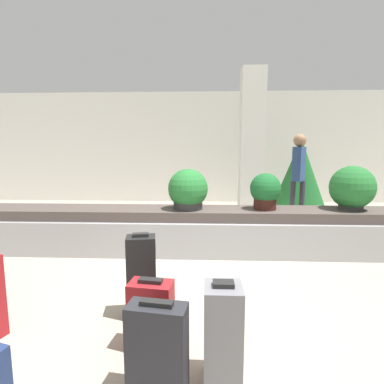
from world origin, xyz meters
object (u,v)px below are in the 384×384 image
object	(u,v)px
suitcase_6	(151,315)
traveler_0	(299,169)
potted_plant_0	(352,188)
potted_plant_2	(188,190)
suitcase_1	(142,276)
suitcase_4	(223,334)
pillar	(251,147)
suitcase_8	(157,350)
potted_plant_1	(265,191)
decorated_tree	(300,172)

from	to	relation	value
suitcase_6	traveler_0	distance (m)	4.86
potted_plant_0	suitcase_6	bearing A→B (deg)	-137.60
potted_plant_2	suitcase_1	bearing A→B (deg)	-100.01
suitcase_4	pillar	bearing A→B (deg)	79.33
suitcase_8	potted_plant_0	size ratio (longest dim) A/B	0.96
suitcase_4	potted_plant_2	xyz separation A→B (m)	(-0.37, 2.58, 0.59)
potted_plant_1	suitcase_4	bearing A→B (deg)	-106.45
potted_plant_2	traveler_0	world-z (taller)	traveler_0
traveler_0	suitcase_8	bearing A→B (deg)	9.34
traveler_0	decorated_tree	bearing A→B (deg)	-163.72
potted_plant_0	suitcase_1	bearing A→B (deg)	-145.32
potted_plant_2	decorated_tree	bearing A→B (deg)	49.64
suitcase_4	potted_plant_0	bearing A→B (deg)	52.27
suitcase_4	potted_plant_1	distance (m)	2.78
suitcase_6	potted_plant_0	world-z (taller)	potted_plant_0
pillar	decorated_tree	xyz separation A→B (m)	(1.33, 0.90, -0.60)
pillar	potted_plant_0	bearing A→B (deg)	-60.16
pillar	potted_plant_2	distance (m)	2.54
suitcase_8	potted_plant_0	bearing A→B (deg)	57.03
suitcase_4	traveler_0	xyz separation A→B (m)	(1.82, 4.49, 0.79)
suitcase_6	potted_plant_1	xyz separation A→B (m)	(1.29, 2.29, 0.65)
potted_plant_0	traveler_0	size ratio (longest dim) A/B	0.35
suitcase_4	decorated_tree	size ratio (longest dim) A/B	0.38
pillar	suitcase_6	world-z (taller)	pillar
suitcase_1	decorated_tree	world-z (taller)	decorated_tree
decorated_tree	pillar	bearing A→B (deg)	-145.87
traveler_0	pillar	bearing A→B (deg)	-67.43
decorated_tree	suitcase_4	bearing A→B (deg)	-111.41
suitcase_8	potted_plant_2	world-z (taller)	potted_plant_2
pillar	traveler_0	bearing A→B (deg)	-12.49
potted_plant_1	potted_plant_2	distance (m)	1.14
suitcase_6	suitcase_8	bearing A→B (deg)	-67.78
suitcase_4	suitcase_6	world-z (taller)	suitcase_4
potted_plant_1	decorated_tree	distance (m)	3.31
suitcase_6	suitcase_4	bearing A→B (deg)	-23.83
suitcase_8	potted_plant_0	xyz separation A→B (m)	(2.44, 2.78, 0.66)
pillar	suitcase_1	world-z (taller)	pillar
pillar	potted_plant_1	size ratio (longest dim) A/B	5.96
suitcase_1	potted_plant_2	bearing A→B (deg)	69.95
potted_plant_2	traveler_0	distance (m)	2.91
suitcase_1	decorated_tree	size ratio (longest dim) A/B	0.43
suitcase_6	potted_plant_0	distance (m)	3.54
suitcase_6	traveler_0	world-z (taller)	traveler_0
suitcase_4	suitcase_6	distance (m)	0.61
pillar	suitcase_4	world-z (taller)	pillar
suitcase_1	suitcase_6	world-z (taller)	suitcase_1
suitcase_4	suitcase_1	bearing A→B (deg)	131.75
suitcase_4	potted_plant_2	distance (m)	2.67
suitcase_8	potted_plant_2	distance (m)	2.78
pillar	traveler_0	world-z (taller)	pillar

